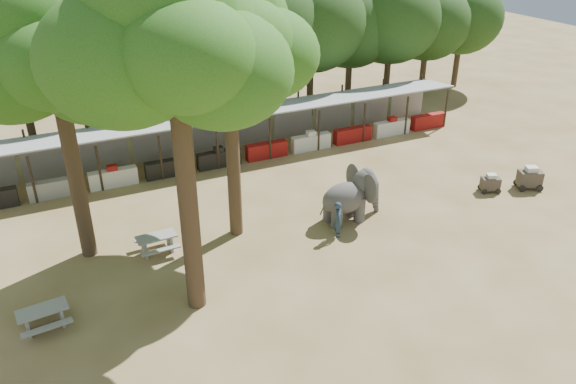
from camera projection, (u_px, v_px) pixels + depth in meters
name	position (u px, v px, depth m)	size (l,w,h in m)	color
ground	(370.00, 291.00, 20.69)	(100.00, 100.00, 0.00)	brown
vendor_stalls	(237.00, 137.00, 31.30)	(28.00, 2.99, 2.80)	#96999D
yard_tree_left	(47.00, 51.00, 19.27)	(7.10, 6.90, 11.02)	#332316
yard_tree_center	(167.00, 42.00, 15.93)	(7.10, 6.90, 12.04)	#332316
yard_tree_back	(222.00, 32.00, 20.60)	(7.10, 6.90, 11.36)	#332316
backdrop_trees	(203.00, 40.00, 33.48)	(46.46, 5.95, 8.33)	#332316
elephant	(352.00, 196.00, 24.93)	(3.08, 2.36, 2.35)	#403E3E
handler	(338.00, 219.00, 23.79)	(0.58, 0.39, 1.61)	#26384C
picnic_table_near	(43.00, 316.00, 18.61)	(1.75, 1.61, 0.80)	gray
picnic_table_far	(157.00, 242.00, 22.73)	(1.64, 1.49, 0.79)	gray
cart_front	(530.00, 178.00, 27.92)	(1.44, 1.22, 1.20)	#372D26
cart_back	(490.00, 183.00, 27.67)	(1.14, 0.96, 0.95)	#372D26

